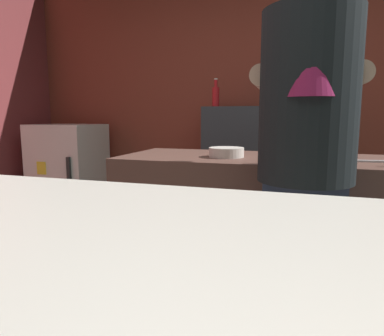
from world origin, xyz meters
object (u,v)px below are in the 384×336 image
mini_fridge (69,177)px  bartender (306,158)px  chefs_knife (370,161)px  mixing_bowl (226,152)px  bottle_olive_oil (216,96)px  bottle_hot_sauce (295,94)px  bottle_vinegar (304,95)px

mini_fridge → bartender: bartender is taller
bartender → chefs_knife: 0.49m
mini_fridge → chefs_knife: 2.85m
mixing_bowl → chefs_knife: mixing_bowl is taller
bottle_olive_oil → bottle_hot_sauce: size_ratio=0.94×
bottle_olive_oil → bottle_vinegar: bearing=14.2°
chefs_knife → bottle_olive_oil: 1.72m
mini_fridge → bottle_hot_sauce: 2.31m
chefs_knife → bottle_hot_sauce: (-0.37, 1.39, 0.38)m
mini_fridge → bartender: bearing=-36.0°
mini_fridge → bottle_hot_sauce: (2.16, 0.16, 0.79)m
bartender → chefs_knife: bearing=-36.6°
mixing_bowl → bottle_hot_sauce: 1.47m
chefs_knife → bottle_hot_sauce: 1.49m
mini_fridge → mixing_bowl: size_ratio=6.08×
chefs_knife → bottle_vinegar: 1.58m
mini_fridge → bottle_olive_oil: (1.50, 0.08, 0.79)m
mixing_bowl → chefs_knife: 0.66m
bottle_olive_oil → mini_fridge: bearing=-176.9°
mini_fridge → chefs_knife: bearing=-26.0°
mini_fridge → bottle_vinegar: bottle_vinegar is taller
bottle_hot_sauce → bottle_vinegar: bottle_hot_sauce is taller
mini_fridge → mixing_bowl: (1.88, -1.24, 0.43)m
bottle_vinegar → mini_fridge: bearing=-173.2°
bartender → bottle_olive_oil: size_ratio=7.12×
mini_fridge → bottle_hot_sauce: bearing=4.2°
chefs_knife → bottle_hot_sauce: size_ratio=0.93×
mixing_bowl → bottle_olive_oil: size_ratio=0.72×
mini_fridge → chefs_knife: (2.53, -1.23, 0.41)m
bartender → chefs_knife: size_ratio=7.15×
chefs_knife → mixing_bowl: bearing=172.4°
mixing_bowl → bottle_hot_sauce: size_ratio=0.68×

